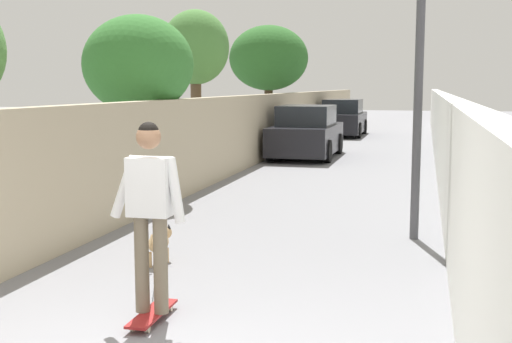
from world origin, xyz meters
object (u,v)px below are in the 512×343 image
tree_left_mid (138,66)px  car_near (306,133)px  tree_left_near (195,49)px  skateboard (152,314)px  person_skateboarder (150,202)px  car_far (343,119)px  lamp_post (420,24)px  tree_left_far (269,59)px  dog (159,242)px

tree_left_mid → car_near: size_ratio=0.87×
tree_left_near → tree_left_mid: tree_left_near is taller
skateboard → person_skateboarder: person_skateboarder is taller
car_far → tree_left_mid: bearing=173.7°
lamp_post → car_far: size_ratio=1.04×
tree_left_far → car_near: tree_left_far is taller
skateboard → car_far: bearing=2.6°
tree_left_near → lamp_post: size_ratio=0.97×
dog → car_far: (21.08, 0.37, 0.44)m
tree_left_near → car_far: (11.16, -2.65, -2.37)m
skateboard → person_skateboarder: (-0.00, -0.00, 1.03)m
tree_left_near → dog: tree_left_near is taller
tree_left_far → lamp_post: (-13.79, -5.33, -0.13)m
tree_left_near → tree_left_mid: 5.59m
tree_left_near → skateboard: bearing=-162.5°
car_near → car_far: 8.89m
lamp_post → skateboard: lamp_post is taller
tree_left_mid → car_far: tree_left_mid is taller
tree_left_near → car_near: tree_left_near is taller
skateboard → dog: (1.81, 0.68, 0.21)m
person_skateboarder → car_near: 14.05m
tree_left_near → person_skateboarder: bearing=-162.5°
tree_left_near → lamp_post: bearing=-142.7°
dog → car_far: 21.09m
lamp_post → tree_left_mid: bearing=65.9°
lamp_post → car_near: (10.06, 3.30, -2.22)m
tree_left_far → lamp_post: 14.79m
tree_left_mid → tree_left_far: tree_left_far is taller
tree_left_far → skateboard: bearing=-170.1°
car_near → lamp_post: bearing=-161.9°
skateboard → dog: size_ratio=0.38×
tree_left_mid → car_far: 16.85m
tree_left_far → tree_left_mid: bearing=-179.0°
car_near → car_far: bearing=0.0°
tree_left_near → tree_left_mid: (-5.50, -0.80, -0.59)m
car_near → skateboard: bearing=-175.7°
dog → tree_left_far: bearing=8.6°
lamp_post → dog: bearing=126.0°
tree_left_mid → person_skateboarder: 7.01m
tree_left_far → skateboard: size_ratio=5.26×
lamp_post → car_far: lamp_post is taller
dog → car_near: 12.20m
lamp_post → person_skateboarder: bearing=150.3°
car_far → dog: bearing=-179.0°
tree_left_near → tree_left_far: bearing=-5.8°
dog → car_near: (12.19, 0.37, 0.44)m
car_far → lamp_post: bearing=-170.1°
skateboard → dog: dog is taller
tree_left_near → person_skateboarder: (-11.73, -3.70, -1.98)m
tree_left_mid → person_skateboarder: size_ratio=1.99×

